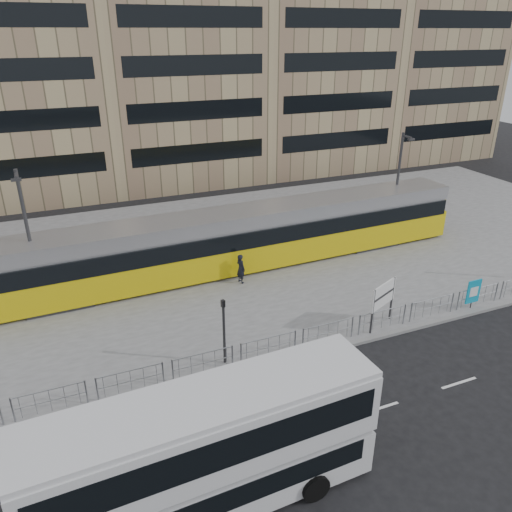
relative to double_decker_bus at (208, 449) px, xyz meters
name	(u,v)px	position (x,y,z in m)	size (l,w,h in m)	color
ground	(287,363)	(5.34, 5.54, -2.24)	(120.00, 120.00, 0.00)	black
plaza	(206,257)	(5.34, 17.54, -2.16)	(64.00, 24.00, 0.15)	slate
kerb	(287,361)	(5.34, 5.59, -2.16)	(64.00, 0.25, 0.17)	gray
building_row	(144,36)	(6.89, 39.81, 10.67)	(70.40, 18.40, 31.20)	maroon
pedestrian_barrier	(323,329)	(7.34, 6.04, -1.26)	(32.07, 0.07, 1.10)	#96999F
road_markings	(357,415)	(6.34, 1.54, -2.23)	(62.00, 0.12, 0.01)	white
double_decker_bus	(208,449)	(0.00, 0.00, 0.00)	(10.43, 2.96, 4.14)	silver
tram	(230,241)	(6.24, 15.28, -0.26)	(30.92, 3.84, 3.64)	gold
station_sign	(383,297)	(10.79, 6.34, -0.47)	(1.88, 0.91, 2.33)	#2D2D30
ad_panel	(473,292)	(16.18, 5.94, -1.13)	(0.87, 0.09, 1.63)	#2D2D30
pedestrian	(241,269)	(6.14, 13.32, -1.22)	(0.64, 0.42, 1.74)	black
traffic_light_west	(224,323)	(2.75, 6.49, -0.11)	(0.20, 0.23, 3.10)	#2D2D30
lamp_post_west	(28,234)	(-4.51, 14.96, 1.93)	(0.45, 1.04, 7.31)	#2D2D30
lamp_post_east	(398,180)	(18.76, 16.11, 1.86)	(0.45, 1.04, 7.16)	#2D2D30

